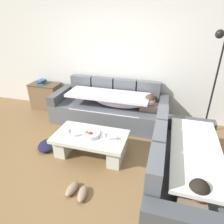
% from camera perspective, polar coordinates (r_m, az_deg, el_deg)
% --- Properties ---
extents(ground_plane, '(14.00, 14.00, 0.00)m').
position_cam_1_polar(ground_plane, '(3.27, -10.61, -15.71)').
color(ground_plane, brown).
extents(back_wall, '(9.00, 0.10, 2.70)m').
position_cam_1_polar(back_wall, '(4.52, 0.30, 15.98)').
color(back_wall, silver).
rests_on(back_wall, ground_plane).
extents(couch_along_wall, '(2.44, 0.92, 0.88)m').
position_cam_1_polar(couch_along_wall, '(4.32, -0.26, 1.20)').
color(couch_along_wall, '#555A5F').
rests_on(couch_along_wall, ground_plane).
extents(couch_near_window, '(0.92, 2.00, 0.88)m').
position_cam_1_polar(couch_near_window, '(2.87, 19.91, -15.32)').
color(couch_near_window, '#555A5F').
rests_on(couch_near_window, ground_plane).
extents(coffee_table, '(1.20, 0.68, 0.38)m').
position_cam_1_polar(coffee_table, '(3.38, -6.14, -8.62)').
color(coffee_table, beige).
rests_on(coffee_table, ground_plane).
extents(fruit_bowl, '(0.28, 0.28, 0.10)m').
position_cam_1_polar(fruit_bowl, '(3.25, -6.10, -6.38)').
color(fruit_bowl, silver).
rests_on(fruit_bowl, coffee_table).
extents(wine_glass_near_left, '(0.07, 0.07, 0.17)m').
position_cam_1_polar(wine_glass_near_left, '(3.24, -12.20, -5.35)').
color(wine_glass_near_left, silver).
rests_on(wine_glass_near_left, coffee_table).
extents(wine_glass_near_right, '(0.07, 0.07, 0.17)m').
position_cam_1_polar(wine_glass_near_right, '(3.07, -2.00, -6.62)').
color(wine_glass_near_right, silver).
rests_on(wine_glass_near_right, coffee_table).
extents(open_magazine, '(0.32, 0.26, 0.01)m').
position_cam_1_polar(open_magazine, '(3.21, -0.98, -7.34)').
color(open_magazine, white).
rests_on(open_magazine, coffee_table).
extents(side_cabinet, '(0.72, 0.44, 0.64)m').
position_cam_1_polar(side_cabinet, '(5.24, -18.33, 4.37)').
color(side_cabinet, brown).
rests_on(side_cabinet, ground_plane).
extents(book_stack_on_cabinet, '(0.20, 0.23, 0.10)m').
position_cam_1_polar(book_stack_on_cabinet, '(5.15, -19.59, 8.18)').
color(book_stack_on_cabinet, '#338C59').
rests_on(book_stack_on_cabinet, side_cabinet).
extents(floor_lamp, '(0.33, 0.31, 1.95)m').
position_cam_1_polar(floor_lamp, '(3.98, 26.96, 8.22)').
color(floor_lamp, black).
rests_on(floor_lamp, ground_plane).
extents(pair_of_shoes, '(0.32, 0.32, 0.09)m').
position_cam_1_polar(pair_of_shoes, '(2.89, -9.97, -21.47)').
color(pair_of_shoes, '#8C7259').
rests_on(pair_of_shoes, ground_plane).
extents(crumpled_garment, '(0.40, 0.46, 0.12)m').
position_cam_1_polar(crumpled_garment, '(3.78, -18.06, -9.07)').
color(crumpled_garment, '#191933').
rests_on(crumpled_garment, ground_plane).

